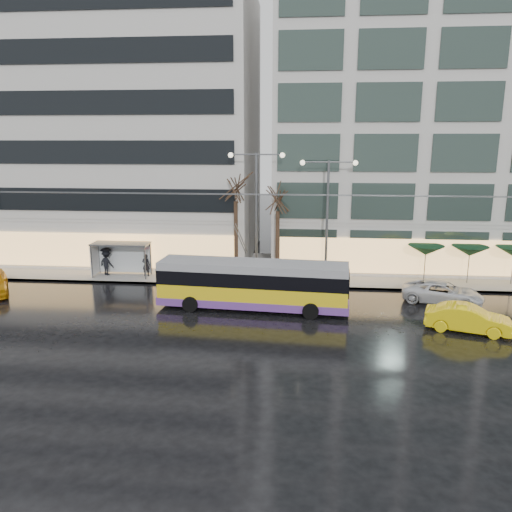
# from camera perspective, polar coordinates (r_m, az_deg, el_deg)

# --- Properties ---
(ground) EXTENTS (140.00, 140.00, 0.00)m
(ground) POSITION_cam_1_polar(r_m,az_deg,el_deg) (26.77, -6.40, -8.98)
(ground) COLOR black
(ground) RESTS_ON ground
(sidewalk) EXTENTS (80.00, 10.00, 0.15)m
(sidewalk) POSITION_cam_1_polar(r_m,az_deg,el_deg) (39.67, 0.46, -1.40)
(sidewalk) COLOR gray
(sidewalk) RESTS_ON ground
(kerb) EXTENTS (80.00, 0.10, 0.15)m
(kerb) POSITION_cam_1_polar(r_m,az_deg,el_deg) (34.92, -0.22, -3.44)
(kerb) COLOR slate
(kerb) RESTS_ON ground
(building_left) EXTENTS (34.00, 14.00, 22.00)m
(building_left) POSITION_cam_1_polar(r_m,az_deg,el_deg) (48.18, -21.49, 13.59)
(building_left) COLOR #BDB9B4
(building_left) RESTS_ON sidewalk
(building_right) EXTENTS (32.00, 14.00, 25.00)m
(building_right) POSITION_cam_1_polar(r_m,az_deg,el_deg) (45.49, 23.80, 15.37)
(building_right) COLOR #BDB9B4
(building_right) RESTS_ON sidewalk
(trolleybus) EXTENTS (11.57, 4.86, 5.30)m
(trolleybus) POSITION_cam_1_polar(r_m,az_deg,el_deg) (30.12, -0.37, -3.47)
(trolleybus) COLOR gold
(trolleybus) RESTS_ON ground
(catenary) EXTENTS (42.24, 5.12, 7.00)m
(catenary) POSITION_cam_1_polar(r_m,az_deg,el_deg) (32.98, -2.14, 3.03)
(catenary) COLOR #595B60
(catenary) RESTS_ON ground
(bus_shelter) EXTENTS (4.20, 1.60, 2.51)m
(bus_shelter) POSITION_cam_1_polar(r_m,az_deg,el_deg) (38.35, -15.62, 0.49)
(bus_shelter) COLOR #595B60
(bus_shelter) RESTS_ON sidewalk
(street_lamp_near) EXTENTS (3.96, 0.36, 9.03)m
(street_lamp_near) POSITION_cam_1_polar(r_m,az_deg,el_deg) (35.44, 0.04, 6.58)
(street_lamp_near) COLOR #595B60
(street_lamp_near) RESTS_ON sidewalk
(street_lamp_far) EXTENTS (3.96, 0.36, 8.53)m
(street_lamp_far) POSITION_cam_1_polar(r_m,az_deg,el_deg) (35.37, 8.18, 5.99)
(street_lamp_far) COLOR #595B60
(street_lamp_far) RESTS_ON sidewalk
(tree_a) EXTENTS (3.20, 3.20, 8.40)m
(tree_a) POSITION_cam_1_polar(r_m,az_deg,el_deg) (35.69, -2.35, 8.39)
(tree_a) COLOR black
(tree_a) RESTS_ON sidewalk
(tree_b) EXTENTS (3.20, 3.20, 7.70)m
(tree_b) POSITION_cam_1_polar(r_m,az_deg,el_deg) (35.69, 2.52, 7.28)
(tree_b) COLOR black
(tree_b) RESTS_ON sidewalk
(parasol_a) EXTENTS (2.50, 2.50, 2.65)m
(parasol_a) POSITION_cam_1_polar(r_m,az_deg,el_deg) (37.13, 18.85, 0.63)
(parasol_a) COLOR #595B60
(parasol_a) RESTS_ON sidewalk
(parasol_b) EXTENTS (2.50, 2.50, 2.65)m
(parasol_b) POSITION_cam_1_polar(r_m,az_deg,el_deg) (37.96, 23.25, 0.52)
(parasol_b) COLOR #595B60
(parasol_b) RESTS_ON sidewalk
(taxi_b) EXTENTS (4.65, 2.77, 1.45)m
(taxi_b) POSITION_cam_1_polar(r_m,az_deg,el_deg) (29.14, 23.08, -6.61)
(taxi_b) COLOR yellow
(taxi_b) RESTS_ON ground
(sedan_silver) EXTENTS (5.34, 3.66, 1.36)m
(sedan_silver) POSITION_cam_1_polar(r_m,az_deg,el_deg) (33.53, 20.56, -3.94)
(sedan_silver) COLOR silver
(sedan_silver) RESTS_ON ground
(pedestrian_a) EXTENTS (1.09, 1.11, 2.19)m
(pedestrian_a) POSITION_cam_1_polar(r_m,az_deg,el_deg) (37.72, -12.49, -0.10)
(pedestrian_a) COLOR black
(pedestrian_a) RESTS_ON sidewalk
(pedestrian_b) EXTENTS (0.87, 0.69, 1.74)m
(pedestrian_b) POSITION_cam_1_polar(r_m,az_deg,el_deg) (38.96, -10.04, -0.44)
(pedestrian_b) COLOR black
(pedestrian_b) RESTS_ON sidewalk
(pedestrian_c) EXTENTS (1.39, 1.12, 2.11)m
(pedestrian_c) POSITION_cam_1_polar(r_m,az_deg,el_deg) (38.81, -16.72, -0.47)
(pedestrian_c) COLOR black
(pedestrian_c) RESTS_ON sidewalk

